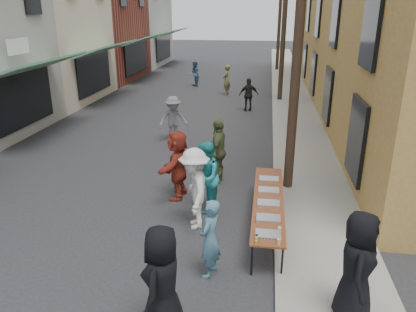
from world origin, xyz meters
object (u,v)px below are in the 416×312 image
(guest_front_c, at_px, (206,177))
(utility_pole_near, at_px, (299,27))
(utility_pole_mid, at_px, (285,17))
(serving_table, at_px, (268,201))
(catering_tray_sausage, at_px, (268,235))
(guest_front_a, at_px, (163,284))
(utility_pole_far, at_px, (280,14))
(server, at_px, (357,267))

(guest_front_c, bearing_deg, utility_pole_near, 129.19)
(utility_pole_mid, xyz_separation_m, serving_table, (-0.57, -14.33, -3.79))
(catering_tray_sausage, relative_size, guest_front_c, 0.27)
(guest_front_a, bearing_deg, serving_table, 166.85)
(utility_pole_mid, bearing_deg, serving_table, -92.27)
(utility_pole_far, height_order, serving_table, utility_pole_far)
(catering_tray_sausage, xyz_separation_m, guest_front_c, (-1.59, 2.34, 0.14))
(utility_pole_near, bearing_deg, guest_front_c, -142.79)
(utility_pole_near, distance_m, server, 6.31)
(utility_pole_mid, distance_m, guest_front_a, 18.42)
(utility_pole_near, relative_size, utility_pole_mid, 1.00)
(utility_pole_mid, xyz_separation_m, server, (0.83, -17.23, -3.43))
(utility_pole_far, bearing_deg, utility_pole_mid, -90.00)
(utility_pole_mid, distance_m, server, 17.59)
(guest_front_c, bearing_deg, utility_pole_mid, 173.00)
(utility_pole_far, xyz_separation_m, serving_table, (-0.57, -26.33, -3.79))
(utility_pole_near, height_order, guest_front_a, utility_pole_near)
(utility_pole_near, height_order, server, utility_pole_near)
(utility_pole_near, bearing_deg, server, -80.98)
(guest_front_c, bearing_deg, guest_front_a, 1.82)
(serving_table, bearing_deg, utility_pole_near, 76.29)
(catering_tray_sausage, bearing_deg, utility_pole_far, 88.84)
(utility_pole_far, xyz_separation_m, catering_tray_sausage, (-0.57, -27.98, -3.71))
(utility_pole_mid, height_order, utility_pole_far, same)
(serving_table, distance_m, guest_front_c, 1.75)
(utility_pole_near, bearing_deg, guest_front_a, -110.02)
(server, bearing_deg, utility_pole_mid, 13.11)
(catering_tray_sausage, bearing_deg, utility_pole_near, 81.88)
(serving_table, distance_m, catering_tray_sausage, 1.65)
(catering_tray_sausage, xyz_separation_m, server, (1.40, -1.25, 0.28))
(guest_front_a, bearing_deg, utility_pole_far, -173.45)
(serving_table, bearing_deg, server, -64.29)
(utility_pole_near, relative_size, server, 4.64)
(utility_pole_near, xyz_separation_m, server, (0.83, -5.23, -3.43))
(guest_front_a, bearing_deg, catering_tray_sausage, 151.63)
(utility_pole_near, bearing_deg, catering_tray_sausage, -98.12)
(utility_pole_near, distance_m, utility_pole_mid, 12.00)
(catering_tray_sausage, bearing_deg, serving_table, 90.00)
(utility_pole_mid, relative_size, server, 4.64)
(utility_pole_near, bearing_deg, serving_table, -103.71)
(utility_pole_near, bearing_deg, utility_pole_mid, 90.00)
(guest_front_a, bearing_deg, utility_pole_mid, -176.20)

